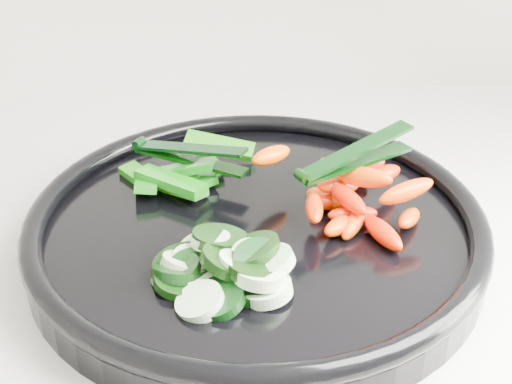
{
  "coord_description": "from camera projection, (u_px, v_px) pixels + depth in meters",
  "views": [
    {
      "loc": [
        -0.71,
        1.18,
        1.28
      ],
      "look_at": [
        -0.66,
        1.67,
        0.99
      ],
      "focal_mm": 50.0,
      "sensor_mm": 36.0,
      "label": 1
    }
  ],
  "objects": [
    {
      "name": "tong_carrot",
      "position": [
        353.0,
        158.0,
        0.58
      ],
      "size": [
        0.11,
        0.07,
        0.02
      ],
      "color": "black",
      "rests_on": "carrot_pile"
    },
    {
      "name": "tong_pepper",
      "position": [
        187.0,
        153.0,
        0.63
      ],
      "size": [
        0.1,
        0.07,
        0.02
      ],
      "color": "black",
      "rests_on": "pepper_pile"
    },
    {
      "name": "veggie_tray",
      "position": [
        256.0,
        228.0,
        0.58
      ],
      "size": [
        0.42,
        0.42,
        0.04
      ],
      "color": "black",
      "rests_on": "counter"
    },
    {
      "name": "cucumber_pile",
      "position": [
        220.0,
        267.0,
        0.52
      ],
      "size": [
        0.12,
        0.12,
        0.04
      ],
      "color": "black",
      "rests_on": "veggie_tray"
    },
    {
      "name": "carrot_pile",
      "position": [
        348.0,
        190.0,
        0.59
      ],
      "size": [
        0.15,
        0.16,
        0.06
      ],
      "color": "#EF2800",
      "rests_on": "veggie_tray"
    },
    {
      "name": "pepper_pile",
      "position": [
        183.0,
        172.0,
        0.64
      ],
      "size": [
        0.13,
        0.11,
        0.04
      ],
      "color": "#0A6C0E",
      "rests_on": "veggie_tray"
    }
  ]
}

